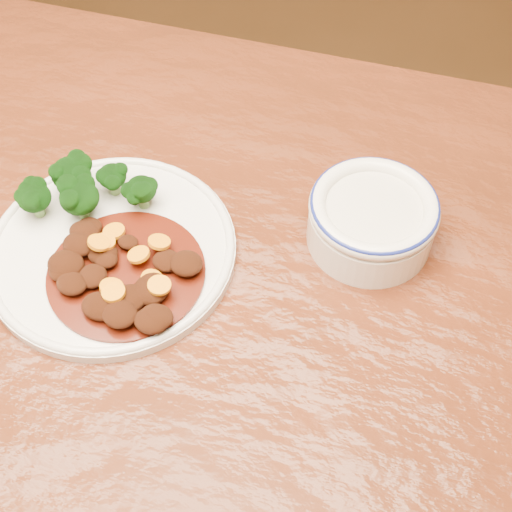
% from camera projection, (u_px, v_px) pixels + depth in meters
% --- Properties ---
extents(ground, '(4.00, 4.00, 0.00)m').
position_uv_depth(ground, '(173.00, 512.00, 1.35)').
color(ground, '#432810').
rests_on(ground, ground).
extents(dining_table, '(1.53, 0.96, 0.75)m').
position_uv_depth(dining_table, '(118.00, 330.00, 0.81)').
color(dining_table, '#56220F').
rests_on(dining_table, ground).
extents(dinner_plate, '(0.27, 0.27, 0.02)m').
position_uv_depth(dinner_plate, '(112.00, 249.00, 0.77)').
color(dinner_plate, silver).
rests_on(dinner_plate, dining_table).
extents(broccoli_florets, '(0.14, 0.09, 0.05)m').
position_uv_depth(broccoli_florets, '(82.00, 187.00, 0.78)').
color(broccoli_florets, '#729F52').
rests_on(broccoli_florets, dinner_plate).
extents(mince_stew, '(0.17, 0.17, 0.03)m').
position_uv_depth(mince_stew, '(117.00, 275.00, 0.73)').
color(mince_stew, '#4B1308').
rests_on(mince_stew, dinner_plate).
extents(dip_bowl, '(0.14, 0.14, 0.06)m').
position_uv_depth(dip_bowl, '(372.00, 218.00, 0.76)').
color(dip_bowl, silver).
rests_on(dip_bowl, dining_table).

